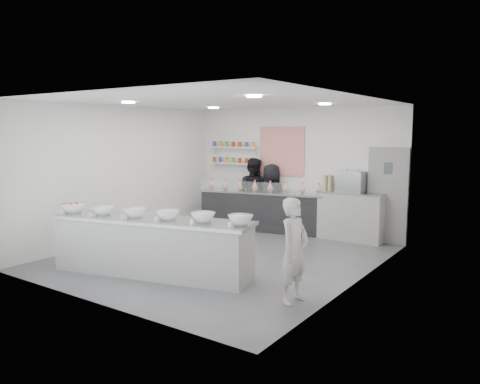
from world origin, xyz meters
name	(u,v)px	position (x,y,z in m)	size (l,w,h in m)	color
floor	(221,257)	(0.00, 0.00, 0.00)	(6.00, 6.00, 0.00)	#515156
ceiling	(220,102)	(0.00, 0.00, 3.00)	(6.00, 6.00, 0.00)	white
back_wall	(294,170)	(0.00, 3.00, 1.50)	(5.50, 5.50, 0.00)	white
left_wall	(123,173)	(-2.75, 0.00, 1.50)	(6.00, 6.00, 0.00)	white
right_wall	(359,191)	(2.75, 0.00, 1.50)	(6.00, 6.00, 0.00)	white
back_door	(387,196)	(2.30, 2.97, 1.05)	(0.88, 0.04, 2.10)	gray
pattern_panel	(282,151)	(-0.35, 2.98, 1.95)	(1.25, 0.03, 1.20)	red
jar_shelf_lower	(234,163)	(-1.75, 2.90, 1.60)	(1.45, 0.22, 0.04)	silver
jar_shelf_upper	(234,147)	(-1.75, 2.90, 2.02)	(1.45, 0.22, 0.04)	silver
preserve_jars	(233,153)	(-1.75, 2.88, 1.88)	(1.45, 0.10, 0.56)	#CF3B06
downlight_0	(128,102)	(-1.40, -1.00, 2.98)	(0.24, 0.24, 0.02)	white
downlight_1	(254,96)	(1.40, -1.00, 2.98)	(0.24, 0.24, 0.02)	white
downlight_2	(214,108)	(-1.40, 1.60, 2.98)	(0.24, 0.24, 0.02)	white
downlight_3	(325,104)	(1.40, 1.60, 2.98)	(0.24, 0.24, 0.02)	white
prep_counter	(152,246)	(-0.31, -1.57, 0.49)	(3.59, 0.82, 0.98)	#9C9C97
back_bar	(262,211)	(-0.62, 2.52, 0.49)	(3.13, 0.57, 0.97)	black
sneeze_guard	(259,188)	(-0.56, 2.26, 1.10)	(3.09, 0.01, 0.26)	white
espresso_ledge	(350,216)	(1.55, 2.78, 0.55)	(1.48, 0.47, 1.10)	#9C9C97
espresso_machine	(351,182)	(1.54, 2.78, 1.32)	(0.59, 0.41, 0.45)	#93969E
cup_stacks	(328,183)	(1.00, 2.78, 1.27)	(0.26, 0.24, 0.34)	tan
prep_bowls	(151,214)	(-0.31, -1.57, 1.06)	(3.66, 0.51, 0.16)	white
label_cards	(123,220)	(-0.44, -2.07, 1.01)	(3.31, 0.04, 0.07)	white
cookie_bags	(263,186)	(-0.62, 2.52, 1.11)	(2.95, 0.15, 0.27)	pink
woman_prep	(294,250)	(2.31, -1.34, 0.76)	(0.55, 0.36, 1.52)	beige
staff_left	(253,193)	(-1.06, 2.77, 0.89)	(0.86, 0.67, 1.77)	black
staff_right	(271,197)	(-0.52, 2.77, 0.82)	(0.80, 0.52, 1.64)	black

